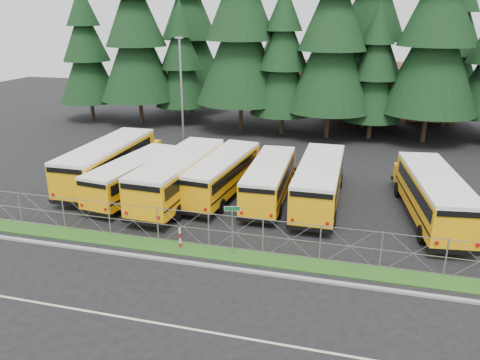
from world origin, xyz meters
name	(u,v)px	position (x,y,z in m)	size (l,w,h in m)	color
ground	(232,240)	(0.00, 0.00, 0.00)	(120.00, 120.00, 0.00)	black
curb	(215,266)	(0.00, -3.10, 0.06)	(50.00, 0.25, 0.12)	gray
grass_verge	(223,254)	(0.00, -1.70, 0.03)	(50.00, 1.40, 0.06)	#214814
road_lane_line	(178,327)	(0.00, -8.00, 0.01)	(50.00, 0.12, 0.01)	beige
chainlink_fence	(226,232)	(0.00, -1.00, 1.00)	(44.00, 0.10, 2.00)	#9A9CA2
brick_building	(360,88)	(6.00, 40.00, 3.00)	(22.00, 10.00, 6.00)	brown
bus_1	(111,163)	(-11.21, 6.76, 1.59)	(2.86, 12.11, 3.18)	#FFB408
bus_2	(137,177)	(-8.24, 5.05, 1.35)	(2.43, 10.29, 2.70)	#FFB408
bus_3	(182,177)	(-4.99, 5.21, 1.58)	(2.84, 12.05, 3.16)	#FFB408
bus_4	(223,175)	(-2.50, 6.73, 1.43)	(2.57, 10.88, 2.85)	#FFB408
bus_5	(270,181)	(0.85, 6.64, 1.36)	(2.45, 10.36, 2.72)	#FFB408
bus_6	(320,183)	(4.18, 6.64, 1.50)	(2.70, 11.43, 3.00)	#FFB408
bus_east	(432,197)	(11.05, 5.86, 1.52)	(2.74, 11.59, 3.04)	#FFB408
street_sign	(232,220)	(0.52, -1.67, 2.03)	(0.81, 0.54, 2.81)	#9A9CA2
striped_bollard	(180,238)	(-2.45, -1.59, 0.60)	(0.11, 0.11, 1.20)	#B20C0C
light_standard	(182,89)	(-9.83, 17.86, 5.50)	(0.70, 0.35, 10.14)	#9A9CA2
conifer_0	(87,54)	(-24.86, 26.52, 7.65)	(6.92, 6.92, 15.29)	black
conifer_1	(136,38)	(-18.36, 26.33, 9.59)	(8.67, 8.67, 19.17)	black
conifer_2	(181,63)	(-13.76, 27.91, 6.83)	(6.18, 6.18, 13.66)	black
conifer_3	(241,30)	(-6.27, 25.92, 10.47)	(9.47, 9.47, 20.95)	black
conifer_4	(283,62)	(-1.67, 25.39, 7.42)	(6.71, 6.71, 14.84)	black
conifer_5	(333,41)	(3.13, 25.05, 9.61)	(8.69, 8.69, 19.23)	black
conifer_6	(375,73)	(7.35, 25.77, 6.61)	(5.98, 5.98, 13.22)	black
conifer_7	(437,35)	(12.56, 25.64, 10.19)	(9.22, 9.22, 20.38)	black
conifer_10	(189,31)	(-15.05, 34.23, 10.00)	(9.04, 9.04, 20.00)	black
conifer_11	(280,55)	(-3.94, 35.80, 7.29)	(6.60, 6.60, 14.59)	black
conifer_12	(371,31)	(6.64, 30.79, 10.32)	(9.33, 9.33, 20.64)	black
conifer_13	(453,47)	(15.37, 33.62, 8.67)	(7.84, 7.84, 17.34)	black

